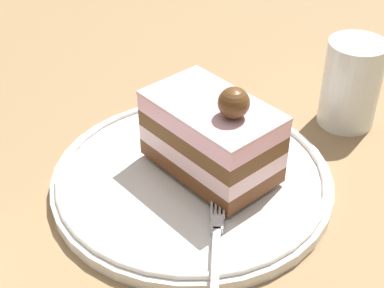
# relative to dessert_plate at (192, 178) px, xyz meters

# --- Properties ---
(ground_plane) EXTENTS (2.40, 2.40, 0.00)m
(ground_plane) POSITION_rel_dessert_plate_xyz_m (0.01, 0.02, -0.01)
(ground_plane) COLOR olive
(dessert_plate) EXTENTS (0.25, 0.25, 0.02)m
(dessert_plate) POSITION_rel_dessert_plate_xyz_m (0.00, 0.00, 0.00)
(dessert_plate) COLOR white
(dessert_plate) RESTS_ON ground_plane
(cake_slice) EXTENTS (0.13, 0.11, 0.09)m
(cake_slice) POSITION_rel_dessert_plate_xyz_m (0.01, 0.01, 0.04)
(cake_slice) COLOR brown
(cake_slice) RESTS_ON dessert_plate
(fork) EXTENTS (0.06, 0.11, 0.00)m
(fork) POSITION_rel_dessert_plate_xyz_m (0.06, -0.07, 0.01)
(fork) COLOR silver
(fork) RESTS_ON dessert_plate
(drink_glass_far) EXTENTS (0.06, 0.06, 0.09)m
(drink_glass_far) POSITION_rel_dessert_plate_xyz_m (0.10, 0.17, 0.03)
(drink_glass_far) COLOR white
(drink_glass_far) RESTS_ON ground_plane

